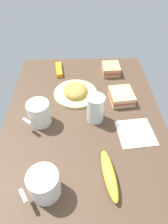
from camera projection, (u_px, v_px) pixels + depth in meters
The scene contains 10 objects.
tabletop at pixel (84, 119), 83.03cm from camera, with size 90.00×64.00×2.00cm, color #4C3828.
plate_of_food at pixel (75, 92), 91.08cm from camera, with size 19.49×19.49×4.82cm.
coffee_mug_black at pixel (39, 113), 77.14cm from camera, with size 10.49×9.88×9.57cm.
coffee_mug_milky at pixel (44, 184), 57.57cm from camera, with size 9.97×11.43×9.15cm.
sandwich_main at pixel (111, 69), 102.81cm from camera, with size 9.76×8.86×4.40cm.
sandwich_side at pixel (121, 96), 88.06cm from camera, with size 11.72×10.78×4.40cm.
glass_of_milk at pixel (96, 110), 78.02cm from camera, with size 6.79×6.79×11.46cm.
banana at pixel (109, 174), 62.76cm from camera, with size 18.15×5.80×3.69cm.
snack_bar at pixel (59, 70), 104.62cm from camera, with size 11.86×2.96×2.00cm, color orange.
paper_napkin at pixel (136, 133), 76.44cm from camera, with size 13.35×13.35×0.30cm, color white.
Camera 1 is at (-56.17, 1.53, 62.18)cm, focal length 32.43 mm.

